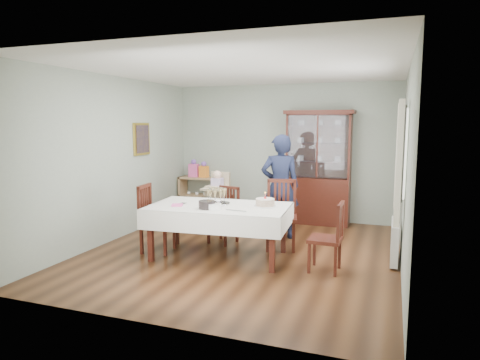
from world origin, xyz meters
The scene contains 25 objects.
floor centered at (0.00, 0.00, 0.00)m, with size 5.00×5.00×0.00m, color #593319.
room_shell centered at (0.00, 0.53, 1.70)m, with size 5.00×5.00×5.00m.
dining_table centered at (-0.24, -0.32, 0.38)m, with size 2.08×1.30×0.76m.
china_cabinet centered at (0.75, 2.26, 1.12)m, with size 1.30×0.48×2.18m.
sideboard centered at (-1.75, 2.28, 0.40)m, with size 0.90×0.38×0.80m.
picture_frame centered at (-2.22, 0.80, 1.65)m, with size 0.04×0.48×0.58m, color gold.
window centered at (2.22, 0.30, 1.55)m, with size 0.04×1.02×1.22m, color white.
curtain_left centered at (2.16, -0.32, 1.45)m, with size 0.07×0.30×1.55m, color silver.
curtain_right centered at (2.16, 0.92, 1.45)m, with size 0.07×0.30×1.55m, color silver.
radiator centered at (2.16, 0.30, 0.30)m, with size 0.10×0.80×0.55m, color white.
chair_far_left centered at (-0.47, 0.41, 0.27)m, with size 0.49×0.49×0.91m.
chair_far_right centered at (0.50, 0.39, 0.32)m, with size 0.57×0.57×1.06m.
chair_end_left centered at (-1.24, -0.39, 0.30)m, with size 0.51×0.51×1.02m.
chair_end_right centered at (1.31, -0.41, 0.27)m, with size 0.43×0.43×0.92m.
woman centered at (0.32, 0.99, 0.88)m, with size 0.64×0.42×1.76m, color black.
high_chair centered at (-0.85, 1.07, 0.43)m, with size 0.52×0.52×1.10m.
champagne_tray centered at (-0.31, -0.24, 0.84)m, with size 0.39×0.39×0.24m.
birthday_cake centered at (0.41, -0.18, 0.82)m, with size 0.31×0.31×0.21m.
plate_stack_dark centered at (-0.32, -0.58, 0.82)m, with size 0.23×0.23×0.11m, color black.
plate_stack_white centered at (-0.19, -0.60, 0.80)m, with size 0.19×0.19×0.08m, color white.
napkin_stack centered at (-0.80, -0.54, 0.77)m, with size 0.15×0.15×0.02m, color #EB56A2.
cutlery centered at (-0.84, -0.40, 0.77)m, with size 0.10×0.15×0.01m, color silver, non-canonical shape.
cake_knife centered at (0.12, -0.59, 0.77)m, with size 0.31×0.03×0.01m, color silver.
gift_bag_pink centered at (-1.89, 2.26, 0.97)m, with size 0.20×0.13×0.38m.
gift_bag_orange centered at (-1.66, 2.26, 0.95)m, with size 0.19×0.15×0.34m.
Camera 1 is at (2.08, -5.91, 1.95)m, focal length 32.00 mm.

